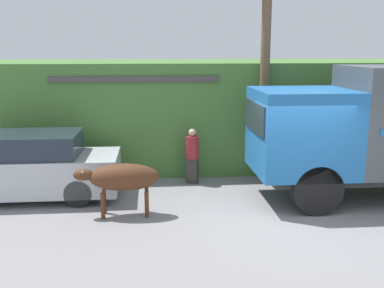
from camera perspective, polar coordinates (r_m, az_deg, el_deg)
The scene contains 7 objects.
ground_plane at distance 10.40m, azimuth 12.91°, elevation -9.07°, with size 60.00×60.00×0.00m, color gray.
hillside_embankment at distance 15.68m, azimuth 6.48°, elevation 4.44°, with size 32.00×5.35×3.28m.
building_backdrop at distance 14.02m, azimuth -6.96°, elevation 2.90°, with size 4.67×2.70×2.94m.
brown_cow at distance 10.11m, azimuth -8.84°, elevation -4.26°, with size 1.89×0.61×1.20m.
parked_suv at distance 11.95m, azimuth -20.67°, elevation -2.76°, with size 4.76×1.79×1.65m.
pedestrian_on_hill at distance 12.41m, azimuth 0.03°, elevation -1.28°, with size 0.46×0.46×1.54m.
utility_pole at distance 12.75m, azimuth 9.21°, elevation 8.59°, with size 0.90×0.26×5.72m.
Camera 1 is at (-3.12, -9.21, 3.69)m, focal length 42.00 mm.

